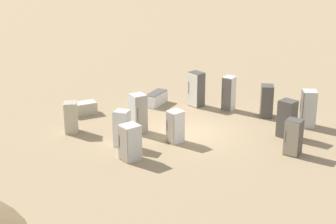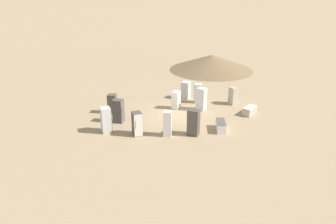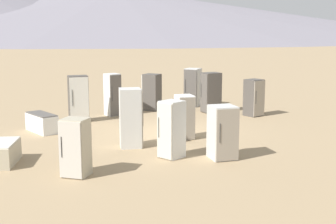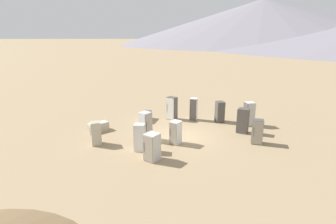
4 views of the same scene
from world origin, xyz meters
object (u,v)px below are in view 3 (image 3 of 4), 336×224
at_px(discarded_fridge_1, 152,92).
at_px(discarded_fridge_3, 211,93).
at_px(discarded_fridge_4, 75,148).
at_px(discarded_fridge_8, 131,118).
at_px(discarded_fridge_0, 4,153).
at_px(discarded_fridge_7, 193,87).
at_px(discarded_fridge_10, 254,98).
at_px(discarded_fridge_12, 172,129).
at_px(discarded_fridge_11, 78,99).
at_px(discarded_fridge_6, 113,95).
at_px(discarded_fridge_2, 42,123).
at_px(discarded_fridge_9, 185,117).
at_px(discarded_fridge_5, 223,132).

height_order(discarded_fridge_1, discarded_fridge_3, discarded_fridge_3).
distance_m(discarded_fridge_4, discarded_fridge_8, 3.25).
xyz_separation_m(discarded_fridge_0, discarded_fridge_7, (-11.52, -0.71, 0.61)).
bearing_deg(discarded_fridge_7, discarded_fridge_10, 160.37).
relative_size(discarded_fridge_1, discarded_fridge_12, 0.99).
xyz_separation_m(discarded_fridge_7, discarded_fridge_11, (5.92, -1.89, 0.02)).
height_order(discarded_fridge_8, discarded_fridge_10, discarded_fridge_8).
bearing_deg(discarded_fridge_6, discarded_fridge_2, 19.17).
height_order(discarded_fridge_1, discarded_fridge_8, discarded_fridge_8).
xyz_separation_m(discarded_fridge_1, discarded_fridge_9, (3.94, 4.30, -0.09)).
xyz_separation_m(discarded_fridge_5, discarded_fridge_11, (-1.61, -7.49, 0.16)).
bearing_deg(discarded_fridge_10, discarded_fridge_8, 10.77).
distance_m(discarded_fridge_6, discarded_fridge_9, 5.28).
relative_size(discarded_fridge_5, discarded_fridge_12, 0.92).
distance_m(discarded_fridge_5, discarded_fridge_6, 7.97).
bearing_deg(discarded_fridge_1, discarded_fridge_5, -136.72).
xyz_separation_m(discarded_fridge_8, discarded_fridge_9, (-1.97, 0.80, -0.20)).
xyz_separation_m(discarded_fridge_2, discarded_fridge_8, (-0.12, 4.15, 0.61)).
bearing_deg(discarded_fridge_1, discarded_fridge_6, 155.82).
bearing_deg(discarded_fridge_2, discarded_fridge_0, 50.21).
height_order(discarded_fridge_0, discarded_fridge_12, discarded_fridge_12).
bearing_deg(discarded_fridge_5, discarded_fridge_1, -90.44).
bearing_deg(discarded_fridge_3, discarded_fridge_7, -1.52).
bearing_deg(discarded_fridge_8, discarded_fridge_9, 113.99).
bearing_deg(discarded_fridge_4, discarded_fridge_12, -128.53).
bearing_deg(discarded_fridge_12, discarded_fridge_1, -42.17).
bearing_deg(discarded_fridge_7, discarded_fridge_12, 108.74).
distance_m(discarded_fridge_0, discarded_fridge_7, 11.56).
xyz_separation_m(discarded_fridge_1, discarded_fridge_12, (6.21, 5.27, 0.00)).
distance_m(discarded_fridge_3, discarded_fridge_5, 7.65).
bearing_deg(discarded_fridge_1, discarded_fridge_2, 166.72).
xyz_separation_m(discarded_fridge_2, discarded_fridge_6, (-3.98, 0.03, 0.58)).
bearing_deg(discarded_fridge_7, discarded_fridge_9, 110.26).
height_order(discarded_fridge_4, discarded_fridge_12, discarded_fridge_12).
xyz_separation_m(discarded_fridge_9, discarded_fridge_12, (2.27, 0.97, 0.09)).
distance_m(discarded_fridge_4, discarded_fridge_12, 3.07).
relative_size(discarded_fridge_11, discarded_fridge_12, 1.11).
height_order(discarded_fridge_10, discarded_fridge_12, discarded_fridge_12).
bearing_deg(discarded_fridge_6, discarded_fridge_10, 143.16).
bearing_deg(discarded_fridge_1, discarded_fridge_3, -74.55).
xyz_separation_m(discarded_fridge_9, discarded_fridge_11, (-0.09, -5.21, 0.19)).
bearing_deg(discarded_fridge_11, discarded_fridge_10, 171.48).
relative_size(discarded_fridge_3, discarded_fridge_4, 1.19).
bearing_deg(discarded_fridge_7, discarded_fridge_5, 118.00).
xyz_separation_m(discarded_fridge_3, discarded_fridge_5, (6.52, 4.01, -0.12)).
xyz_separation_m(discarded_fridge_0, discarded_fridge_4, (-0.37, 2.50, 0.45)).
bearing_deg(discarded_fridge_2, discarded_fridge_3, 171.31).
bearing_deg(discarded_fridge_10, discarded_fridge_3, -61.94).
distance_m(discarded_fridge_11, discarded_fridge_12, 6.62).
distance_m(discarded_fridge_1, discarded_fridge_2, 6.08).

